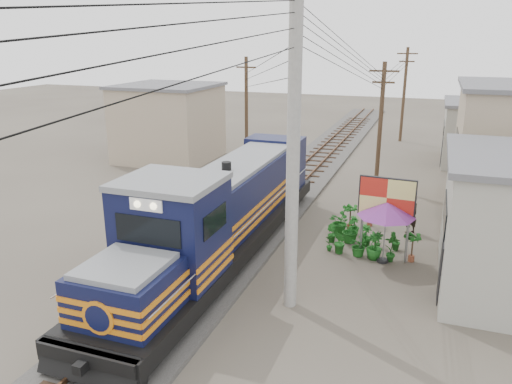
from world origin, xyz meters
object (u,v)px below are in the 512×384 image
at_px(market_umbrella, 387,210).
at_px(vendor, 411,215).
at_px(locomotive, 221,215).
at_px(billboard, 387,200).

bearing_deg(market_umbrella, vendor, 76.83).
relative_size(locomotive, market_umbrella, 6.84).
relative_size(billboard, market_umbrella, 1.36).
distance_m(locomotive, billboard, 6.29).
bearing_deg(billboard, locomotive, -157.74).
bearing_deg(locomotive, billboard, 18.80).
bearing_deg(vendor, market_umbrella, 35.77).
height_order(billboard, market_umbrella, billboard).
xyz_separation_m(billboard, vendor, (0.85, 3.13, -1.55)).
xyz_separation_m(billboard, market_umbrella, (0.05, -0.30, -0.30)).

